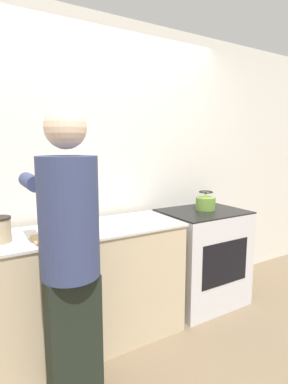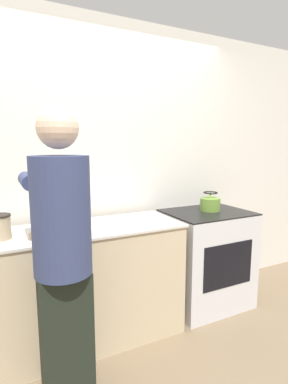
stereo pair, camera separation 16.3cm
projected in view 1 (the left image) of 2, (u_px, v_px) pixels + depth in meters
name	position (u px, v px, depth m)	size (l,w,h in m)	color
ground_plane	(134.00, 350.00, 2.25)	(12.00, 12.00, 0.00)	#7A664C
wall_back	(96.00, 171.00, 2.62)	(8.00, 0.05, 2.60)	silver
counter	(67.00, 291.00, 2.21)	(1.81, 0.58, 0.91)	#C6B28E
oven	(202.00, 257.00, 2.90)	(0.76, 0.61, 0.91)	silver
person	(70.00, 250.00, 1.67)	(0.37, 0.61, 1.73)	black
cutting_board	(59.00, 237.00, 1.99)	(0.33, 0.21, 0.02)	tan
knife	(58.00, 234.00, 2.00)	(0.19, 0.06, 0.01)	silver
kettle	(206.00, 202.00, 2.87)	(0.19, 0.19, 0.18)	olive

